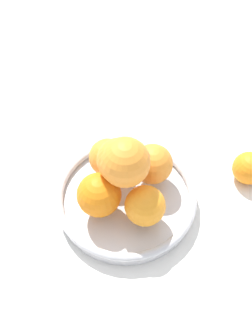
% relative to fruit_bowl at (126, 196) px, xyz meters
% --- Properties ---
extents(ground_plane, '(4.00, 4.00, 0.00)m').
position_rel_fruit_bowl_xyz_m(ground_plane, '(0.00, 0.00, -0.02)').
color(ground_plane, white).
extents(fruit_bowl, '(0.27, 0.27, 0.03)m').
position_rel_fruit_bowl_xyz_m(fruit_bowl, '(0.00, 0.00, 0.00)').
color(fruit_bowl, silver).
rests_on(fruit_bowl, ground_plane).
extents(orange_pile, '(0.19, 0.19, 0.14)m').
position_rel_fruit_bowl_xyz_m(orange_pile, '(-0.00, 0.00, 0.08)').
color(orange_pile, orange).
rests_on(orange_pile, fruit_bowl).
extents(stray_orange, '(0.07, 0.07, 0.07)m').
position_rel_fruit_bowl_xyz_m(stray_orange, '(-0.04, -0.25, 0.02)').
color(stray_orange, orange).
rests_on(stray_orange, ground_plane).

